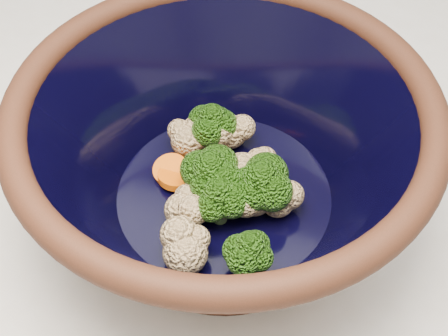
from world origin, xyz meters
TOP-DOWN VIEW (x-y plane):
  - mixing_bowl at (-0.06, -0.03)m, footprint 0.36×0.36m
  - vegetable_pile at (-0.05, -0.03)m, footprint 0.12×0.16m

SIDE VIEW (x-z plane):
  - vegetable_pile at x=-0.05m, z-range 0.93..0.98m
  - mixing_bowl at x=-0.06m, z-range 0.91..1.04m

